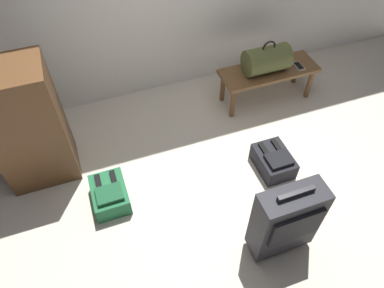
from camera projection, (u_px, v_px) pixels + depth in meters
ground_plane at (235, 190)px, 3.08m from camera, size 6.60×6.60×0.00m
bench at (268, 74)px, 3.62m from camera, size 1.00×0.36×0.38m
duffel_bag_olive at (267, 60)px, 3.47m from camera, size 0.44×0.26×0.34m
cell_phone at (299, 66)px, 3.61m from camera, size 0.07×0.14×0.01m
suitcase_upright_charcoal at (286, 220)px, 2.48m from camera, size 0.47×0.22×0.72m
backpack_green at (110, 194)px, 2.94m from camera, size 0.28×0.38×0.21m
backpack_dark at (274, 161)px, 3.17m from camera, size 0.28×0.38×0.21m
side_cabinet at (27, 126)px, 2.82m from camera, size 0.56×0.44×1.10m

